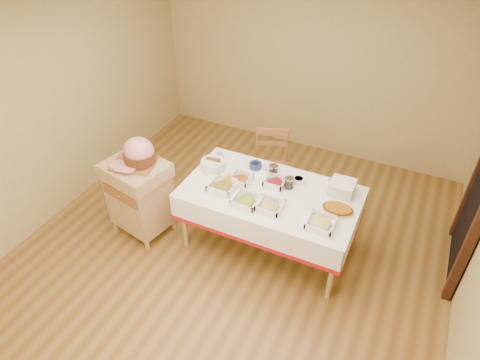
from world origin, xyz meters
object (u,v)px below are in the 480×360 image
(butcher_cart, at_px, (139,194))
(preserve_jar_right, at_px, (289,183))
(dining_chair, at_px, (271,167))
(ham_on_board, at_px, (138,154))
(mustard_bottle, at_px, (228,179))
(bread_basket, at_px, (213,164))
(preserve_jar_left, at_px, (273,171))
(plate_stack, at_px, (342,188))
(brass_platter, at_px, (338,209))
(dining_table, at_px, (270,204))

(butcher_cart, relative_size, preserve_jar_right, 7.39)
(dining_chair, distance_m, ham_on_board, 1.64)
(mustard_bottle, bearing_deg, dining_chair, 80.50)
(ham_on_board, bearing_deg, bread_basket, 36.23)
(dining_chair, relative_size, preserve_jar_left, 7.33)
(butcher_cart, relative_size, plate_stack, 3.74)
(plate_stack, xyz_separation_m, brass_platter, (0.04, -0.29, -0.05))
(preserve_jar_left, height_order, bread_basket, preserve_jar_left)
(mustard_bottle, bearing_deg, plate_stack, 18.98)
(ham_on_board, distance_m, bread_basket, 0.82)
(dining_table, relative_size, brass_platter, 5.94)
(dining_table, height_order, butcher_cart, butcher_cart)
(dining_chair, bearing_deg, ham_on_board, -133.65)
(dining_chair, distance_m, brass_platter, 1.29)
(dining_table, relative_size, bread_basket, 6.61)
(bread_basket, bearing_deg, dining_chair, 56.53)
(butcher_cart, bearing_deg, plate_stack, 18.20)
(ham_on_board, xyz_separation_m, brass_platter, (2.07, 0.36, -0.27))
(dining_table, xyz_separation_m, plate_stack, (0.66, 0.30, 0.23))
(bread_basket, relative_size, plate_stack, 1.13)
(dining_chair, bearing_deg, plate_stack, -25.88)
(butcher_cart, height_order, ham_on_board, ham_on_board)
(butcher_cart, relative_size, preserve_jar_left, 7.06)
(plate_stack, bearing_deg, ham_on_board, -162.35)
(preserve_jar_right, height_order, plate_stack, plate_stack)
(plate_stack, bearing_deg, butcher_cart, -161.80)
(ham_on_board, height_order, mustard_bottle, ham_on_board)
(bread_basket, bearing_deg, preserve_jar_right, 1.84)
(preserve_jar_left, bearing_deg, bread_basket, -166.45)
(preserve_jar_right, height_order, bread_basket, preserve_jar_right)
(brass_platter, bearing_deg, butcher_cart, -169.47)
(dining_table, bearing_deg, mustard_bottle, -169.55)
(ham_on_board, xyz_separation_m, plate_stack, (2.03, 0.65, -0.22))
(preserve_jar_right, xyz_separation_m, plate_stack, (0.52, 0.15, 0.01))
(mustard_bottle, distance_m, plate_stack, 1.17)
(preserve_jar_left, relative_size, preserve_jar_right, 1.05)
(butcher_cart, height_order, dining_chair, dining_chair)
(butcher_cart, height_order, preserve_jar_right, butcher_cart)
(dining_chair, bearing_deg, bread_basket, -123.47)
(butcher_cart, distance_m, bread_basket, 0.89)
(preserve_jar_right, bearing_deg, butcher_cart, -161.26)
(preserve_jar_left, bearing_deg, ham_on_board, -154.19)
(dining_table, height_order, brass_platter, brass_platter)
(dining_chair, relative_size, mustard_bottle, 5.62)
(mustard_bottle, bearing_deg, brass_platter, 4.57)
(dining_table, xyz_separation_m, butcher_cart, (-1.41, -0.38, -0.08))
(butcher_cart, bearing_deg, bread_basket, 36.36)
(preserve_jar_right, bearing_deg, brass_platter, -13.64)
(butcher_cart, xyz_separation_m, dining_chair, (1.11, 1.15, -0.03))
(bread_basket, bearing_deg, mustard_bottle, -34.64)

